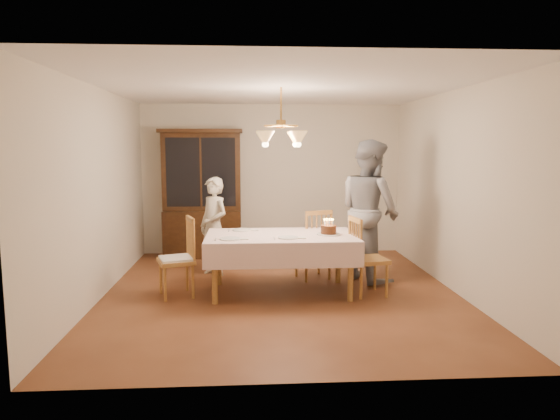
{
  "coord_description": "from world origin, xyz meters",
  "views": [
    {
      "loc": [
        -0.41,
        -6.25,
        1.88
      ],
      "look_at": [
        0.0,
        0.2,
        1.05
      ],
      "focal_mm": 32.0,
      "sensor_mm": 36.0,
      "label": 1
    }
  ],
  "objects": [
    {
      "name": "place_setting_far_left",
      "position": [
        -0.49,
        0.35,
        0.77
      ],
      "size": [
        0.4,
        0.26,
        0.02
      ],
      "color": "white",
      "rests_on": "dining_table"
    },
    {
      "name": "chair_far_side",
      "position": [
        0.5,
        0.66,
        0.44
      ],
      "size": [
        0.55,
        0.54,
        1.0
      ],
      "color": "olive",
      "rests_on": "ground"
    },
    {
      "name": "dining_table",
      "position": [
        0.0,
        0.0,
        0.68
      ],
      "size": [
        1.9,
        1.1,
        0.76
      ],
      "color": "olive",
      "rests_on": "ground"
    },
    {
      "name": "chair_left_end",
      "position": [
        -1.31,
        -0.07,
        0.45
      ],
      "size": [
        0.54,
        0.55,
        1.0
      ],
      "color": "olive",
      "rests_on": "ground"
    },
    {
      "name": "place_setting_near_left",
      "position": [
        -0.62,
        -0.29,
        0.77
      ],
      "size": [
        0.41,
        0.26,
        0.02
      ],
      "color": "white",
      "rests_on": "dining_table"
    },
    {
      "name": "adult_in_grey",
      "position": [
        1.28,
        0.59,
        0.99
      ],
      "size": [
        1.06,
        1.17,
        1.97
      ],
      "primitive_type": "imported",
      "rotation": [
        0.0,
        0.0,
        1.97
      ],
      "color": "slate",
      "rests_on": "ground"
    },
    {
      "name": "room_shell",
      "position": [
        0.0,
        0.0,
        1.58
      ],
      "size": [
        5.0,
        5.0,
        5.0
      ],
      "color": "white",
      "rests_on": "ground"
    },
    {
      "name": "chair_right_end",
      "position": [
        1.09,
        -0.16,
        0.44
      ],
      "size": [
        0.49,
        0.5,
        1.0
      ],
      "color": "olive",
      "rests_on": "ground"
    },
    {
      "name": "birthday_cake",
      "position": [
        0.6,
        -0.04,
        0.81
      ],
      "size": [
        0.3,
        0.3,
        0.2
      ],
      "color": "white",
      "rests_on": "dining_table"
    },
    {
      "name": "ground",
      "position": [
        0.0,
        0.0,
        0.0
      ],
      "size": [
        5.0,
        5.0,
        0.0
      ],
      "primitive_type": "plane",
      "color": "#5B301A",
      "rests_on": "ground"
    },
    {
      "name": "china_hutch",
      "position": [
        -1.2,
        2.25,
        1.04
      ],
      "size": [
        1.38,
        0.54,
        2.16
      ],
      "color": "black",
      "rests_on": "ground"
    },
    {
      "name": "place_setting_near_right",
      "position": [
        0.08,
        -0.25,
        0.77
      ],
      "size": [
        0.4,
        0.25,
        0.02
      ],
      "color": "white",
      "rests_on": "dining_table"
    },
    {
      "name": "chandelier",
      "position": [
        -0.0,
        -0.0,
        1.98
      ],
      "size": [
        0.62,
        0.62,
        0.73
      ],
      "color": "#BF8C3F",
      "rests_on": "ground"
    },
    {
      "name": "elderly_woman",
      "position": [
        -0.92,
        0.97,
        0.72
      ],
      "size": [
        0.61,
        0.62,
        1.44
      ],
      "primitive_type": "imported",
      "rotation": [
        0.0,
        0.0,
        -0.84
      ],
      "color": "beige",
      "rests_on": "ground"
    }
  ]
}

